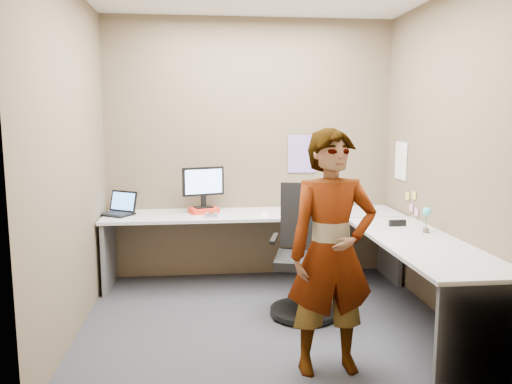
{
  "coord_description": "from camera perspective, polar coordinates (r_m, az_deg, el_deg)",
  "views": [
    {
      "loc": [
        -0.49,
        -3.94,
        1.67
      ],
      "look_at": [
        -0.05,
        0.25,
        1.05
      ],
      "focal_mm": 35.0,
      "sensor_mm": 36.0,
      "label": 1
    }
  ],
  "objects": [
    {
      "name": "desk",
      "position": [
        4.55,
        5.96,
        -5.41
      ],
      "size": [
        2.98,
        2.58,
        0.73
      ],
      "color": "#B4B4B4",
      "rests_on": "ground"
    },
    {
      "name": "sticky_note_b",
      "position": [
        5.03,
        17.32,
        -1.75
      ],
      "size": [
        0.01,
        0.07,
        0.07
      ],
      "primitive_type": "cube",
      "color": "pink",
      "rests_on": "wall_right"
    },
    {
      "name": "stapler",
      "position": [
        4.59,
        15.85,
        -3.42
      ],
      "size": [
        0.15,
        0.05,
        0.05
      ],
      "primitive_type": "cube",
      "rotation": [
        0.0,
        0.0,
        0.07
      ],
      "color": "black",
      "rests_on": "desk"
    },
    {
      "name": "laptop",
      "position": [
        5.13,
        -15.37,
        -1.84
      ],
      "size": [
        0.41,
        0.39,
        0.23
      ],
      "rotation": [
        0.0,
        0.0,
        -0.57
      ],
      "color": "black",
      "rests_on": "desk"
    },
    {
      "name": "calendar_purple",
      "position": [
        5.34,
        5.26,
        4.37
      ],
      "size": [
        0.3,
        0.01,
        0.4
      ],
      "primitive_type": "cube",
      "color": "#846BB7",
      "rests_on": "wall_back"
    },
    {
      "name": "monitor",
      "position": [
        5.03,
        -6.04,
        0.95
      ],
      "size": [
        0.42,
        0.19,
        0.41
      ],
      "rotation": [
        0.0,
        0.0,
        0.34
      ],
      "color": "black",
      "rests_on": "paper_ream"
    },
    {
      "name": "ground",
      "position": [
        4.31,
        1.06,
        -14.44
      ],
      "size": [
        3.0,
        3.0,
        0.0
      ],
      "primitive_type": "plane",
      "color": "#29292E",
      "rests_on": "ground"
    },
    {
      "name": "calendar_white",
      "position": [
        5.25,
        16.23,
        3.45
      ],
      "size": [
        0.01,
        0.28,
        0.38
      ],
      "primitive_type": "cube",
      "color": "white",
      "rests_on": "wall_right"
    },
    {
      "name": "trackball_mouse",
      "position": [
        4.8,
        -5.15,
        -2.65
      ],
      "size": [
        0.12,
        0.08,
        0.07
      ],
      "color": "#B7B7BC",
      "rests_on": "desk"
    },
    {
      "name": "office_chair",
      "position": [
        4.33,
        5.63,
        -8.03
      ],
      "size": [
        0.62,
        0.6,
        1.1
      ],
      "rotation": [
        0.0,
        0.0,
        -0.26
      ],
      "color": "black",
      "rests_on": "ground"
    },
    {
      "name": "wall_left",
      "position": [
        4.08,
        -20.33,
        3.35
      ],
      "size": [
        0.0,
        2.7,
        2.7
      ],
      "primitive_type": "plane",
      "rotation": [
        1.57,
        0.0,
        1.57
      ],
      "color": "brown",
      "rests_on": "ground"
    },
    {
      "name": "wall_right",
      "position": [
        4.43,
        20.8,
        3.68
      ],
      "size": [
        0.0,
        2.7,
        2.7
      ],
      "primitive_type": "plane",
      "rotation": [
        1.57,
        0.0,
        -1.57
      ],
      "color": "brown",
      "rests_on": "ground"
    },
    {
      "name": "flower",
      "position": [
        4.37,
        18.91,
        -2.59
      ],
      "size": [
        0.07,
        0.07,
        0.22
      ],
      "color": "brown",
      "rests_on": "desk"
    },
    {
      "name": "person",
      "position": [
        3.3,
        8.66,
        -6.88
      ],
      "size": [
        0.61,
        0.42,
        1.61
      ],
      "primitive_type": "imported",
      "rotation": [
        0.0,
        0.0,
        0.06
      ],
      "color": "#999399",
      "rests_on": "ground"
    },
    {
      "name": "origami",
      "position": [
        4.87,
        1.0,
        -2.39
      ],
      "size": [
        0.1,
        0.1,
        0.06
      ],
      "primitive_type": "cone",
      "color": "white",
      "rests_on": "desk"
    },
    {
      "name": "wall_back",
      "position": [
        5.27,
        -0.65,
        4.89
      ],
      "size": [
        3.0,
        0.0,
        3.0
      ],
      "primitive_type": "plane",
      "rotation": [
        1.57,
        0.0,
        0.0
      ],
      "color": "brown",
      "rests_on": "ground"
    },
    {
      "name": "sticky_note_a",
      "position": [
        4.96,
        17.61,
        -0.37
      ],
      "size": [
        0.01,
        0.07,
        0.07
      ],
      "primitive_type": "cube",
      "color": "#F2E059",
      "rests_on": "wall_right"
    },
    {
      "name": "sticky_note_d",
      "position": [
        5.1,
        16.93,
        -0.45
      ],
      "size": [
        0.01,
        0.07,
        0.07
      ],
      "primitive_type": "cube",
      "color": "#F2E059",
      "rests_on": "wall_right"
    },
    {
      "name": "sticky_note_c",
      "position": [
        4.92,
        17.86,
        -2.22
      ],
      "size": [
        0.01,
        0.07,
        0.07
      ],
      "primitive_type": "cube",
      "color": "pink",
      "rests_on": "wall_right"
    },
    {
      "name": "paper_ream",
      "position": [
        5.05,
        -6.0,
        -2.09
      ],
      "size": [
        0.32,
        0.27,
        0.05
      ],
      "primitive_type": "cube",
      "rotation": [
        0.0,
        0.0,
        0.34
      ],
      "color": "red",
      "rests_on": "desk"
    }
  ]
}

